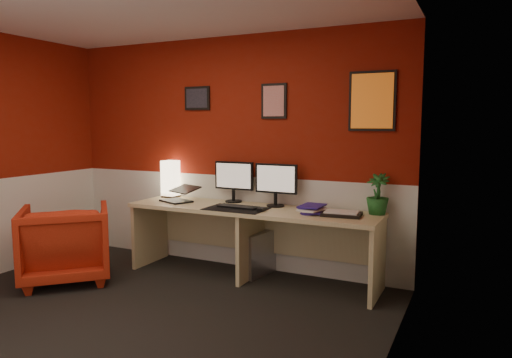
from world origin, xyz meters
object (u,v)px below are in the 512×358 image
pc_tower (257,253)px  zen_tray (342,214)px  laptop (176,192)px  shoji_lamp (171,180)px  monitor_right (276,178)px  armchair (66,243)px  desk (251,243)px  potted_plant (378,194)px  monitor_left (233,175)px

pc_tower → zen_tray: bearing=1.4°
zen_tray → pc_tower: bearing=170.9°
zen_tray → laptop: bearing=-179.5°
shoji_lamp → pc_tower: (1.14, -0.08, -0.70)m
monitor_right → armchair: 2.20m
laptop → armchair: laptop is taller
desk → laptop: laptop is taller
laptop → armchair: bearing=-110.1°
zen_tray → pc_tower: (-0.94, 0.15, -0.52)m
potted_plant → desk: bearing=-170.2°
desk → monitor_left: bearing=144.2°
armchair → monitor_left: bearing=175.2°
zen_tray → potted_plant: 0.39m
monitor_left → shoji_lamp: bearing=-179.4°
laptop → desk: bearing=23.8°
desk → monitor_right: size_ratio=4.48×
monitor_left → laptop: bearing=-155.5°
zen_tray → potted_plant: bearing=38.0°
shoji_lamp → potted_plant: bearing=-0.4°
laptop → zen_tray: size_ratio=0.94×
zen_tray → pc_tower: size_ratio=0.78×
monitor_left → pc_tower: 0.86m
monitor_right → laptop: bearing=-169.5°
pc_tower → armchair: armchair is taller
laptop → potted_plant: size_ratio=0.87×
monitor_right → armchair: size_ratio=0.69×
monitor_right → monitor_left: bearing=173.6°
desk → shoji_lamp: 1.29m
desk → potted_plant: (1.21, 0.21, 0.56)m
desk → shoji_lamp: size_ratio=6.50×
monitor_left → potted_plant: size_ratio=1.52×
potted_plant → armchair: (-2.86, -1.06, -0.54)m
monitor_left → armchair: bearing=-140.5°
desk → laptop: (-0.89, -0.02, 0.47)m
laptop → zen_tray: (1.82, 0.02, -0.09)m
desk → zen_tray: 1.01m
monitor_left → armchair: size_ratio=0.69×
desk → pc_tower: desk is taller
potted_plant → armchair: potted_plant is taller
monitor_left → pc_tower: size_ratio=1.29×
desk → laptop: size_ratio=7.88×
potted_plant → armchair: bearing=-159.6°
monitor_left → armchair: (-1.32, -1.09, -0.64)m
monitor_right → zen_tray: (0.74, -0.18, -0.28)m
desk → monitor_right: bearing=42.1°
shoji_lamp → potted_plant: (2.35, -0.02, -0.01)m
laptop → armchair: size_ratio=0.39×
potted_plant → pc_tower: 1.40m
laptop → monitor_left: monitor_left is taller
monitor_left → potted_plant: bearing=-0.9°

